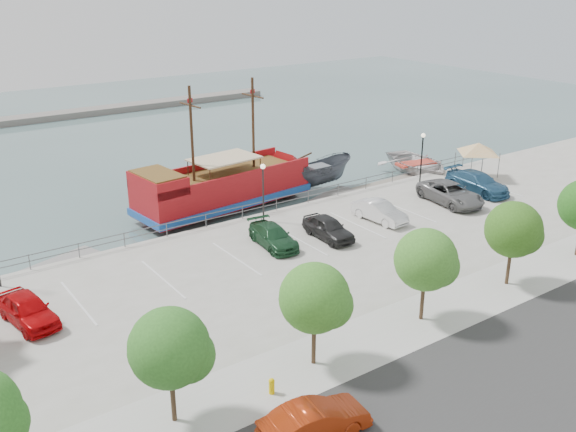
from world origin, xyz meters
TOP-DOWN VIEW (x-y plane):
  - ground at (0.00, 0.00)m, footprint 160.00×160.00m
  - street at (0.00, -16.00)m, footprint 100.00×8.00m
  - sidewalk at (0.00, -10.00)m, footprint 100.00×4.00m
  - seawall_railing at (0.00, 7.80)m, footprint 50.00×0.06m
  - far_shore at (10.00, 55.00)m, footprint 40.00×3.00m
  - pirate_ship at (1.42, 12.80)m, footprint 17.05×6.25m
  - patrol_boat at (9.33, 12.12)m, footprint 6.79×2.64m
  - speedboat at (19.75, 10.41)m, footprint 7.08×8.82m
  - dock_west at (-14.38, 9.20)m, footprint 6.59×3.76m
  - dock_mid at (8.12, 9.20)m, footprint 6.99×3.91m
  - dock_east at (14.79, 9.20)m, footprint 6.98×2.21m
  - canopy_tent at (20.89, 4.57)m, footprint 4.78×4.78m
  - street_sedan at (-10.98, -13.99)m, footprint 4.58×2.04m
  - fire_hydrant at (-10.84, -10.80)m, footprint 0.27×0.27m
  - lamp_post_mid at (0.00, 6.50)m, footprint 0.36×0.36m
  - lamp_post_right at (16.00, 6.50)m, footprint 0.36×0.36m
  - tree_b at (-14.85, -10.07)m, footprint 3.30×3.20m
  - tree_c at (-7.85, -10.07)m, footprint 3.30×3.20m
  - tree_d at (-0.85, -10.07)m, footprint 3.30×3.20m
  - tree_e at (6.15, -10.07)m, footprint 3.30×3.20m
  - parked_car_a at (-17.72, 1.31)m, footprint 2.54×4.78m
  - parked_car_d at (-1.94, 2.36)m, footprint 2.40×4.85m
  - parked_car_e at (1.83, 1.31)m, footprint 1.96×4.45m
  - parked_car_f at (6.86, 1.69)m, footprint 1.87×4.50m
  - parked_car_g at (13.99, 1.36)m, footprint 3.38×6.10m
  - parked_car_h at (17.84, 1.93)m, footprint 2.38×5.72m

SIDE VIEW (x-z plane):
  - ground at x=0.00m, z-range -1.00..-1.00m
  - dock_west at x=-14.38m, z-range -1.00..-0.64m
  - dock_mid at x=8.12m, z-range -1.00..-0.62m
  - dock_east at x=14.79m, z-range -1.00..-0.61m
  - far_shore at x=10.00m, z-range -1.00..-0.20m
  - speedboat at x=19.75m, z-range -1.00..0.63m
  - street at x=0.00m, z-range -0.01..0.03m
  - sidewalk at x=0.00m, z-range -0.01..0.04m
  - patrol_boat at x=9.33m, z-range -1.00..1.61m
  - fire_hydrant at x=-10.84m, z-range 0.03..0.81m
  - seawall_railing at x=0.00m, z-range 0.03..1.03m
  - parked_car_d at x=-1.94m, z-range 0.00..1.36m
  - parked_car_f at x=6.86m, z-range 0.00..1.45m
  - street_sedan at x=-10.98m, z-range 0.00..1.46m
  - parked_car_e at x=1.83m, z-range 0.00..1.49m
  - parked_car_a at x=-17.72m, z-range 0.00..1.55m
  - pirate_ship at x=1.42m, z-range -4.54..6.10m
  - parked_car_g at x=13.99m, z-range 0.00..1.61m
  - parked_car_h at x=17.84m, z-range 0.00..1.65m
  - lamp_post_mid at x=0.00m, z-range 0.80..5.08m
  - lamp_post_right at x=16.00m, z-range 0.80..5.08m
  - canopy_tent at x=20.89m, z-range 1.33..4.94m
  - tree_b at x=-14.85m, z-range 0.80..5.80m
  - tree_c at x=-7.85m, z-range 0.80..5.80m
  - tree_d at x=-0.85m, z-range 0.80..5.80m
  - tree_e at x=6.15m, z-range 0.80..5.80m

